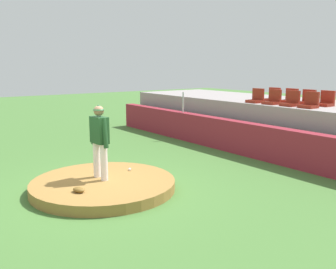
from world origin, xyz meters
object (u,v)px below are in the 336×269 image
at_px(stadium_chair_0, 256,98).
at_px(stadium_chair_4, 273,97).
at_px(stadium_chair_7, 326,101).
at_px(fielding_glove, 79,190).
at_px(pitcher, 100,136).
at_px(stadium_chair_2, 291,101).
at_px(stadium_chair_3, 310,103).
at_px(baseball, 130,169).
at_px(stadium_chair_1, 273,100).
at_px(stadium_chair_6, 307,100).
at_px(stadium_chair_5, 290,98).

distance_m(stadium_chair_0, stadium_chair_4, 0.91).
distance_m(stadium_chair_4, stadium_chair_7, 2.10).
bearing_deg(fielding_glove, stadium_chair_7, -111.76).
xyz_separation_m(pitcher, stadium_chair_7, (1.18, 7.46, 0.51)).
bearing_deg(stadium_chair_2, stadium_chair_3, -179.53).
xyz_separation_m(stadium_chair_3, stadium_chair_4, (-2.12, 0.86, 0.00)).
xyz_separation_m(baseball, stadium_chair_2, (0.70, 5.66, 1.51)).
relative_size(stadium_chair_3, stadium_chair_7, 1.00).
bearing_deg(stadium_chair_7, stadium_chair_4, 0.89).
distance_m(pitcher, stadium_chair_3, 6.69).
distance_m(stadium_chair_1, stadium_chair_6, 1.14).
relative_size(stadium_chair_3, stadium_chair_4, 1.00).
xyz_separation_m(stadium_chair_2, stadium_chair_6, (0.00, 0.87, 0.00)).
height_order(baseball, stadium_chair_0, stadium_chair_0).
xyz_separation_m(fielding_glove, stadium_chair_7, (0.54, 8.29, 1.49)).
bearing_deg(stadium_chair_0, stadium_chair_5, -127.69).
distance_m(stadium_chair_3, stadium_chair_4, 2.29).
relative_size(stadium_chair_1, stadium_chair_6, 1.00).
xyz_separation_m(fielding_glove, stadium_chair_5, (-0.83, 8.29, 1.49)).
bearing_deg(stadium_chair_1, stadium_chair_7, -146.58).
bearing_deg(stadium_chair_4, stadium_chair_1, 129.18).
relative_size(baseball, stadium_chair_2, 0.15).
height_order(baseball, stadium_chair_2, stadium_chair_2).
xyz_separation_m(stadium_chair_2, stadium_chair_7, (0.67, 0.90, 0.00)).
bearing_deg(baseball, stadium_chair_3, 76.30).
height_order(baseball, stadium_chair_6, stadium_chair_6).
bearing_deg(stadium_chair_2, stadium_chair_4, -31.18).
height_order(stadium_chair_1, stadium_chair_2, same).
height_order(stadium_chair_1, stadium_chair_5, same).
height_order(baseball, stadium_chair_7, stadium_chair_7).
xyz_separation_m(stadium_chair_4, stadium_chair_7, (2.10, 0.03, 0.00)).
xyz_separation_m(stadium_chair_1, stadium_chair_2, (0.72, 0.01, 0.00)).
relative_size(baseball, stadium_chair_0, 0.15).
height_order(stadium_chair_3, stadium_chair_6, same).
bearing_deg(stadium_chair_6, stadium_chair_7, -177.76).
distance_m(pitcher, stadium_chair_0, 6.61).
bearing_deg(stadium_chair_7, baseball, 78.24).
bearing_deg(stadium_chair_4, stadium_chair_2, 148.82).
relative_size(pitcher, fielding_glove, 5.99).
relative_size(baseball, stadium_chair_7, 0.15).
bearing_deg(stadium_chair_1, stadium_chair_4, -50.82).
bearing_deg(stadium_chair_0, stadium_chair_7, -155.95).
height_order(baseball, stadium_chair_5, stadium_chair_5).
bearing_deg(stadium_chair_1, stadium_chair_5, -90.59).
bearing_deg(stadium_chair_7, stadium_chair_5, -0.09).
relative_size(baseball, stadium_chair_6, 0.15).
bearing_deg(stadium_chair_5, pitcher, 91.52).
relative_size(pitcher, stadium_chair_2, 3.60).
height_order(fielding_glove, stadium_chair_3, stadium_chair_3).
xyz_separation_m(stadium_chair_3, stadium_chair_5, (-1.39, 0.90, 0.00)).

